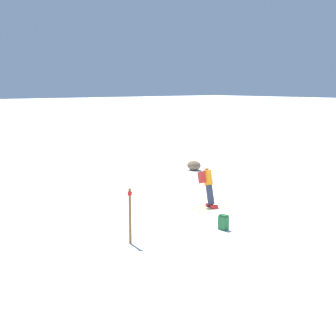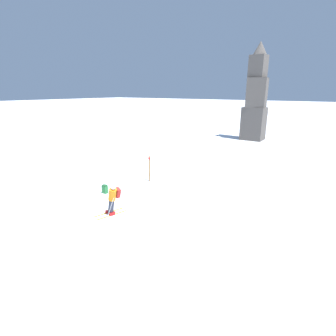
{
  "view_description": "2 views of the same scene",
  "coord_description": "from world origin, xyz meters",
  "px_view_note": "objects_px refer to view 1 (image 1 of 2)",
  "views": [
    {
      "loc": [
        -11.57,
        12.32,
        4.61
      ],
      "look_at": [
        1.2,
        1.78,
        1.68
      ],
      "focal_mm": 50.0,
      "sensor_mm": 36.0,
      "label": 1
    },
    {
      "loc": [
        9.52,
        -7.75,
        5.69
      ],
      "look_at": [
        1.55,
        3.66,
        1.54
      ],
      "focal_mm": 28.0,
      "sensor_mm": 36.0,
      "label": 2
    }
  ],
  "objects_px": {
    "skier": "(208,183)",
    "trail_marker": "(130,213)",
    "exposed_boulder_0": "(194,165)",
    "spare_backpack": "(223,222)"
  },
  "relations": [
    {
      "from": "trail_marker",
      "to": "spare_backpack",
      "type": "bearing_deg",
      "value": -104.13
    },
    {
      "from": "spare_backpack",
      "to": "skier",
      "type": "bearing_deg",
      "value": -36.7
    },
    {
      "from": "spare_backpack",
      "to": "exposed_boulder_0",
      "type": "distance_m",
      "value": 10.8
    },
    {
      "from": "exposed_boulder_0",
      "to": "trail_marker",
      "type": "relative_size",
      "value": 0.49
    },
    {
      "from": "skier",
      "to": "spare_backpack",
      "type": "xyz_separation_m",
      "value": [
        -2.48,
        1.71,
        -0.66
      ]
    },
    {
      "from": "skier",
      "to": "exposed_boulder_0",
      "type": "xyz_separation_m",
      "value": [
        6.07,
        -4.87,
        -0.64
      ]
    },
    {
      "from": "spare_backpack",
      "to": "exposed_boulder_0",
      "type": "xyz_separation_m",
      "value": [
        8.56,
        -6.58,
        0.02
      ]
    },
    {
      "from": "spare_backpack",
      "to": "exposed_boulder_0",
      "type": "relative_size",
      "value": 0.61
    },
    {
      "from": "exposed_boulder_0",
      "to": "trail_marker",
      "type": "xyz_separation_m",
      "value": [
        -7.77,
        9.7,
        0.66
      ]
    },
    {
      "from": "skier",
      "to": "trail_marker",
      "type": "distance_m",
      "value": 5.12
    }
  ]
}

